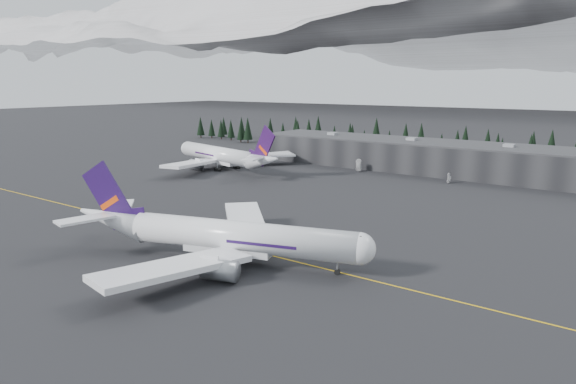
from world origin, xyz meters
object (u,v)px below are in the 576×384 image
Objects in this scene: jet_main at (216,235)px; jet_parked at (225,156)px; terminal at (433,156)px; gse_vehicle_b at (449,181)px; gse_vehicle_a at (359,170)px.

jet_parked is at bearing 114.58° from jet_main.
terminal is at bearing -133.35° from jet_parked.
gse_vehicle_b is (89.61, 26.35, -5.24)m from jet_parked.
terminal reaches higher than gse_vehicle_a.
jet_parked is 17.49× the size of gse_vehicle_b.
jet_parked is 93.55m from gse_vehicle_b.
jet_parked is at bearing -146.80° from terminal.
jet_parked is (-78.69, 87.35, 0.24)m from jet_main.
jet_parked reaches higher than jet_main.
jet_main is at bearing 145.47° from jet_parked.
terminal is 39.81× the size of gse_vehicle_b.
terminal is at bearing 37.88° from gse_vehicle_a.
jet_main is 117.57m from jet_parked.
jet_main is at bearing -11.97° from gse_vehicle_b.
gse_vehicle_a is at bearing 86.51° from jet_main.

